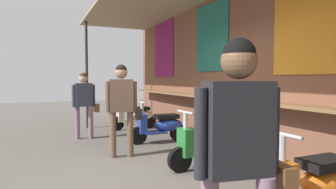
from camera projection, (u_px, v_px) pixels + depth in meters
The scene contains 9 objects.
ground_plane at pixel (149, 176), 4.34m from camera, with size 31.87×31.87×0.00m, color #605B54.
market_stall_facade at pixel (248, 54), 5.00m from camera, with size 11.38×2.45×3.44m.
scooter_cream at pixel (136, 116), 8.40m from camera, with size 0.46×1.40×0.97m.
scooter_blue at pixel (162, 126), 6.64m from camera, with size 0.46×1.40×0.97m.
scooter_green at pixel (210, 144), 4.76m from camera, with size 0.47×1.40×0.97m.
scooter_orange at pixel (316, 185), 2.93m from camera, with size 0.46×1.40×0.97m.
shopper_with_handbag at pixel (122, 100), 5.35m from camera, with size 0.30×0.69×1.75m.
shopper_browsing at pixel (84, 99), 7.02m from camera, with size 0.29×0.65×1.63m.
shopper_passing at pixel (240, 142), 1.84m from camera, with size 0.34×0.68×1.73m.
Camera 1 is at (4.01, -1.49, 1.47)m, focal length 30.54 mm.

